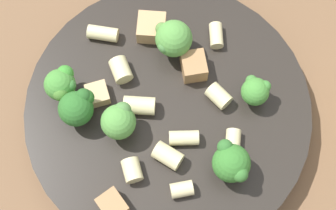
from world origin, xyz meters
The scene contains 22 objects.
ground_plane centered at (0.00, 0.00, 0.00)m, with size 2.00×2.00×0.00m, color brown.
pasta_bowl centered at (0.00, 0.00, 0.02)m, with size 0.27×0.27×0.03m.
broccoli_floret_0 centered at (-0.03, -0.08, 0.05)m, with size 0.03×0.04×0.04m.
broccoli_floret_1 centered at (0.08, 0.03, 0.05)m, with size 0.04×0.03×0.04m.
broccoli_floret_2 centered at (0.00, -0.05, 0.05)m, with size 0.03×0.03×0.04m.
broccoli_floret_3 centered at (-0.06, -0.08, 0.05)m, with size 0.03×0.03×0.04m.
broccoli_floret_4 centered at (-0.05, 0.03, 0.05)m, with size 0.04×0.04×0.04m.
broccoli_floret_5 centered at (0.03, 0.08, 0.05)m, with size 0.03×0.03×0.03m.
rigatoni_0 centered at (-0.10, -0.03, 0.04)m, with size 0.01×0.01×0.03m, color beige.
rigatoni_1 centered at (0.04, -0.06, 0.04)m, with size 0.02×0.02×0.02m, color beige.
rigatoni_2 centered at (-0.05, 0.07, 0.04)m, with size 0.01×0.01×0.02m, color beige.
rigatoni_3 centered at (0.04, -0.02, 0.04)m, with size 0.02×0.02×0.03m, color beige.
rigatoni_4 centered at (-0.01, -0.02, 0.04)m, with size 0.02×0.02×0.03m, color beige.
rigatoni_5 centered at (0.03, 0.00, 0.04)m, with size 0.01×0.01×0.03m, color beige.
rigatoni_6 centered at (0.06, 0.04, 0.04)m, with size 0.01×0.01×0.02m, color beige.
rigatoni_7 centered at (0.08, -0.02, 0.04)m, with size 0.01×0.01×0.02m, color beige.
rigatoni_8 centered at (-0.05, -0.03, 0.04)m, with size 0.02×0.02×0.02m, color beige.
rigatoni_9 centered at (0.01, 0.05, 0.04)m, with size 0.02×0.02×0.02m, color beige.
chicken_chunk_0 centered at (-0.04, -0.06, 0.04)m, with size 0.02×0.02×0.01m, color tan.
chicken_chunk_1 centered at (0.06, -0.08, 0.04)m, with size 0.02×0.02×0.02m, color #A87A4C.
chicken_chunk_2 centered at (-0.08, 0.02, 0.04)m, with size 0.03×0.03×0.02m, color tan.
chicken_chunk_3 centered at (-0.03, 0.04, 0.04)m, with size 0.03×0.02×0.02m, color #A87A4C.
Camera 1 is at (0.16, -0.08, 0.53)m, focal length 60.00 mm.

